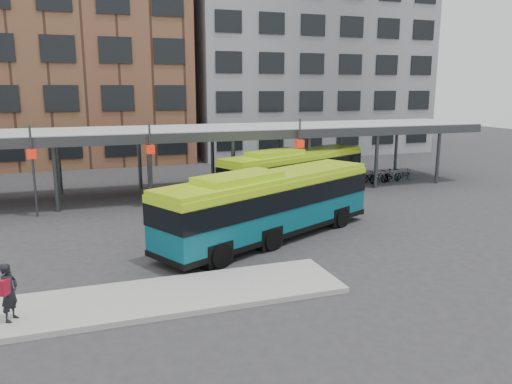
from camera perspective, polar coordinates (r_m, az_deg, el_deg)
name	(u,v)px	position (r m, az deg, el deg)	size (l,w,h in m)	color
ground	(261,255)	(20.33, 0.54, -7.25)	(120.00, 120.00, 0.00)	#28282B
boarding_island	(128,302)	(16.47, -14.43, -12.03)	(14.00, 3.00, 0.18)	gray
canopy	(191,132)	(31.73, -7.48, 6.80)	(40.00, 6.53, 4.80)	#999B9E
building_brick	(33,37)	(50.38, -24.10, 15.82)	(26.00, 14.00, 22.00)	brown
building_grey	(301,55)	(55.00, 5.15, 15.31)	(24.00, 14.00, 20.00)	slate
bus_front	(269,203)	(22.03, 1.55, -1.27)	(11.40, 7.31, 3.17)	#084C5C
bus_rear	(294,171)	(31.07, 4.41, 2.39)	(10.83, 6.69, 3.00)	#084C5C
pedestrian	(9,292)	(15.86, -26.39, -10.18)	(0.64, 0.73, 1.70)	black
bike_rack	(376,176)	(36.44, 13.52, 1.74)	(6.33, 1.34, 0.97)	slate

